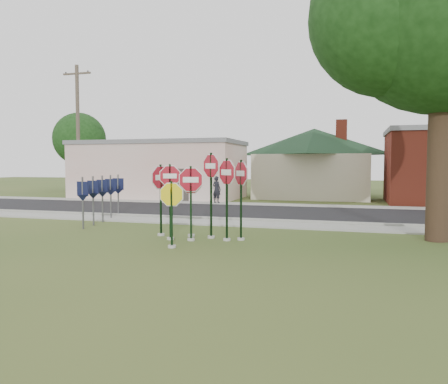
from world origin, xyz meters
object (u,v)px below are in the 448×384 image
(stop_sign_center, at_px, (191,192))
(utility_pole_near, at_px, (78,129))
(stop_sign_yellow, at_px, (172,207))
(pedestrian, at_px, (217,189))
(oak_tree, at_px, (444,5))
(stop_sign_left, at_px, (170,192))

(stop_sign_center, bearing_deg, utility_pole_near, 134.91)
(stop_sign_yellow, distance_m, pedestrian, 14.65)
(stop_sign_yellow, bearing_deg, stop_sign_center, 84.95)
(oak_tree, xyz_separation_m, pedestrian, (-10.85, 10.81, -6.55))
(oak_tree, height_order, utility_pole_near, oak_tree)
(stop_sign_center, bearing_deg, stop_sign_left, -178.49)
(oak_tree, bearing_deg, stop_sign_center, -163.87)
(stop_sign_yellow, height_order, pedestrian, stop_sign_yellow)
(stop_sign_left, bearing_deg, stop_sign_yellow, -64.85)
(stop_sign_center, distance_m, stop_sign_yellow, 1.35)
(stop_sign_yellow, height_order, stop_sign_left, stop_sign_left)
(stop_sign_center, height_order, utility_pole_near, utility_pole_near)
(stop_sign_yellow, distance_m, utility_pole_near, 20.84)
(oak_tree, distance_m, utility_pole_near, 24.60)
(stop_sign_yellow, relative_size, pedestrian, 1.23)
(stop_sign_yellow, relative_size, oak_tree, 0.19)
(pedestrian, bearing_deg, stop_sign_yellow, 124.65)
(stop_sign_left, xyz_separation_m, oak_tree, (8.35, 2.23, 5.88))
(pedestrian, bearing_deg, stop_sign_left, 123.29)
(stop_sign_center, relative_size, oak_tree, 0.23)
(stop_sign_center, height_order, stop_sign_yellow, stop_sign_center)
(utility_pole_near, relative_size, pedestrian, 5.62)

